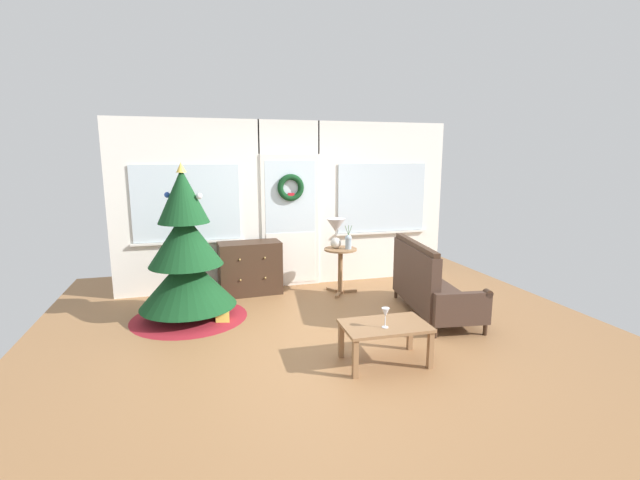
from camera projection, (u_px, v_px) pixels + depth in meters
ground_plane at (329, 334)px, 5.07m from camera, size 6.76×6.76×0.00m
back_wall_with_door at (290, 205)px, 6.79m from camera, size 5.20×0.19×2.55m
christmas_tree at (186, 262)px, 5.45m from camera, size 1.45×1.45×1.94m
dresser_cabinet at (250, 268)px, 6.50m from camera, size 0.92×0.48×0.78m
settee_sofa at (428, 286)px, 5.62m from camera, size 0.91×1.65×0.96m
side_table at (340, 262)px, 6.49m from camera, size 0.50×0.48×0.68m
table_lamp at (336, 229)px, 6.42m from camera, size 0.28×0.28×0.44m
flower_vase at (348, 241)px, 6.40m from camera, size 0.11×0.10×0.35m
coffee_table at (385, 330)px, 4.30m from camera, size 0.85×0.54×0.40m
wine_glass at (385, 313)px, 4.18m from camera, size 0.08×0.08×0.20m
gift_box at (222, 316)px, 5.40m from camera, size 0.16×0.15×0.16m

